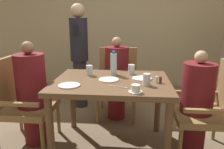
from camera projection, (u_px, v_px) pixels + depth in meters
name	position (u px, v px, depth m)	size (l,w,h in m)	color
ground_plane	(112.00, 146.00, 2.45)	(16.00, 16.00, 0.00)	#7A664C
wall_back	(123.00, 17.00, 4.37)	(8.00, 0.06, 2.80)	#C6B289
dining_table	(112.00, 90.00, 2.28)	(1.19, 0.91, 0.77)	brown
chair_left_side	(19.00, 100.00, 2.41)	(0.56, 0.56, 0.97)	olive
diner_in_left_chair	(32.00, 93.00, 2.38)	(0.32, 0.32, 1.16)	maroon
chair_far_side	(117.00, 80.00, 3.17)	(0.56, 0.56, 0.97)	olive
diner_in_far_chair	(117.00, 78.00, 3.00)	(0.32, 0.32, 1.15)	maroon
chair_right_side	(211.00, 107.00, 2.23)	(0.56, 0.56, 0.97)	olive
diner_in_right_chair	(196.00, 102.00, 2.23)	(0.32, 0.32, 1.09)	maroon
standing_host	(79.00, 53.00, 3.35)	(0.27, 0.31, 1.60)	#2D2D33
plate_main_left	(142.00, 78.00, 2.31)	(0.21, 0.21, 0.01)	white
plate_main_right	(69.00, 85.00, 2.07)	(0.21, 0.21, 0.01)	white
plate_dessert_center	(109.00, 80.00, 2.26)	(0.21, 0.21, 0.01)	white
teacup_with_saucer	(136.00, 89.00, 1.89)	(0.12, 0.12, 0.07)	white
water_bottle	(113.00, 64.00, 2.45)	(0.07, 0.07, 0.27)	silver
glass_tall_near	(147.00, 80.00, 2.08)	(0.07, 0.07, 0.11)	silver
glass_tall_mid	(89.00, 70.00, 2.44)	(0.07, 0.07, 0.11)	silver
glass_tall_far	(131.00, 69.00, 2.48)	(0.07, 0.07, 0.11)	silver
salt_shaker	(156.00, 80.00, 2.16)	(0.03, 0.03, 0.07)	white
pepper_shaker	(160.00, 80.00, 2.16)	(0.03, 0.03, 0.06)	#4C3D2D
fork_beside_plate	(119.00, 87.00, 2.03)	(0.19, 0.07, 0.00)	silver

